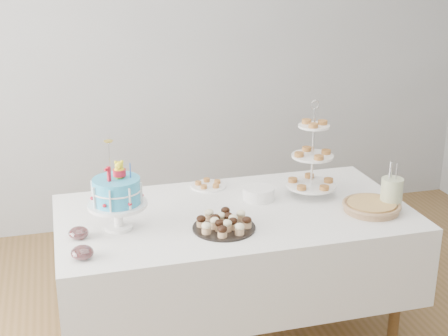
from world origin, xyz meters
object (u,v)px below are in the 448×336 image
object	(u,v)px
cupcake_tray	(224,222)
tiered_stand	(312,157)
table	(235,249)
pastry_plate	(208,185)
plate_stack	(259,193)
pie	(371,206)
jam_bowl_a	(82,253)
jam_bowl_b	(79,233)
utensil_pitcher	(392,192)
birthday_cake	(118,206)

from	to	relation	value
cupcake_tray	tiered_stand	size ratio (longest dim) A/B	0.57
table	pastry_plate	size ratio (longest dim) A/B	9.08
tiered_stand	plate_stack	world-z (taller)	tiered_stand
table	pie	bearing A→B (deg)	-15.12
pie	pastry_plate	bearing A→B (deg)	142.37
pastry_plate	jam_bowl_a	size ratio (longest dim) A/B	2.00
tiered_stand	pie	bearing A→B (deg)	-53.14
table	pastry_plate	xyz separation A→B (m)	(-0.05, 0.40, 0.24)
table	tiered_stand	xyz separation A→B (m)	(0.49, 0.11, 0.46)
pie	plate_stack	bearing A→B (deg)	149.01
pastry_plate	jam_bowl_b	xyz separation A→B (m)	(-0.79, -0.52, 0.01)
utensil_pitcher	pie	bearing A→B (deg)	-178.86
tiered_stand	jam_bowl_a	size ratio (longest dim) A/B	5.35
pie	jam_bowl_a	size ratio (longest dim) A/B	3.01
cupcake_tray	utensil_pitcher	xyz separation A→B (m)	(0.96, 0.02, 0.06)
cupcake_tray	pastry_plate	size ratio (longest dim) A/B	1.54
tiered_stand	jam_bowl_b	size ratio (longest dim) A/B	5.69
table	jam_bowl_b	size ratio (longest dim) A/B	19.29
jam_bowl_b	plate_stack	bearing A→B (deg)	13.75
pie	table	bearing A→B (deg)	164.88
jam_bowl_a	utensil_pitcher	size ratio (longest dim) A/B	0.40
pie	jam_bowl_a	bearing A→B (deg)	-174.54
tiered_stand	utensil_pitcher	bearing A→B (deg)	-40.51
birthday_cake	plate_stack	size ratio (longest dim) A/B	2.54
pie	utensil_pitcher	distance (m)	0.14
table	cupcake_tray	xyz separation A→B (m)	(-0.12, -0.20, 0.26)
pie	tiered_stand	xyz separation A→B (m)	(-0.23, 0.30, 0.21)
pie	jam_bowl_b	world-z (taller)	jam_bowl_b
cupcake_tray	plate_stack	world-z (taller)	cupcake_tray
birthday_cake	jam_bowl_a	xyz separation A→B (m)	(-0.20, -0.28, -0.10)
jam_bowl_a	utensil_pitcher	xyz separation A→B (m)	(1.68, 0.16, 0.07)
table	tiered_stand	size ratio (longest dim) A/B	3.39
table	pie	size ratio (longest dim) A/B	6.03
plate_stack	birthday_cake	bearing A→B (deg)	-166.93
pie	jam_bowl_b	bearing A→B (deg)	177.21
cupcake_tray	jam_bowl_a	bearing A→B (deg)	-168.91
utensil_pitcher	cupcake_tray	bearing A→B (deg)	178.68
plate_stack	jam_bowl_a	world-z (taller)	plate_stack
cupcake_tray	plate_stack	xyz separation A→B (m)	(0.30, 0.33, -0.00)
cupcake_tray	utensil_pitcher	bearing A→B (deg)	0.91
table	plate_stack	size ratio (longest dim) A/B	10.45
plate_stack	utensil_pitcher	distance (m)	0.74
pastry_plate	jam_bowl_a	xyz separation A→B (m)	(-0.79, -0.74, 0.02)
table	birthday_cake	distance (m)	0.73
table	jam_bowl_a	world-z (taller)	jam_bowl_a
pie	jam_bowl_b	size ratio (longest dim) A/B	3.20
cupcake_tray	jam_bowl_b	world-z (taller)	cupcake_tray
table	pastry_plate	distance (m)	0.47
pie	plate_stack	xyz separation A→B (m)	(-0.54, 0.33, 0.01)
pie	pastry_plate	distance (m)	0.97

